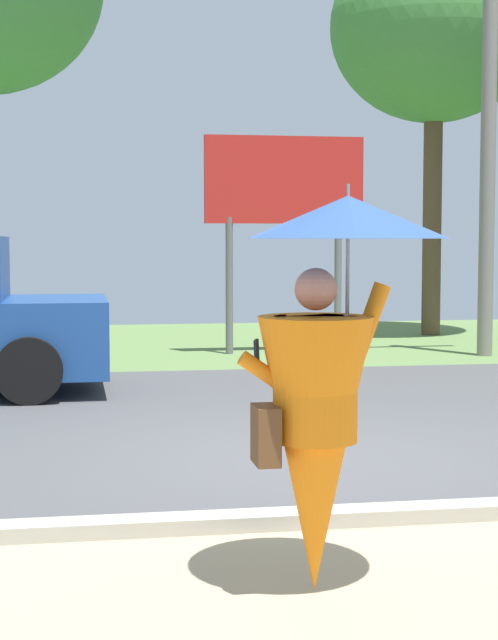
{
  "coord_description": "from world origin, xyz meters",
  "views": [
    {
      "loc": [
        -2.0,
        -8.38,
        1.85
      ],
      "look_at": [
        -0.38,
        1.0,
        1.1
      ],
      "focal_mm": 57.92,
      "sensor_mm": 36.0,
      "label": 1
    }
  ],
  "objects_px": {
    "monk_pedestrian": "(323,380)",
    "tree_right_far": "(435,28)",
    "utility_pole": "(488,140)",
    "roadside_billboard": "(284,196)"
  },
  "relations": [
    {
      "from": "monk_pedestrian",
      "to": "utility_pole",
      "type": "height_order",
      "value": "utility_pole"
    },
    {
      "from": "tree_right_far",
      "to": "roadside_billboard",
      "type": "bearing_deg",
      "value": -142.59
    },
    {
      "from": "roadside_billboard",
      "to": "monk_pedestrian",
      "type": "bearing_deg",
      "value": -100.71
    },
    {
      "from": "utility_pole",
      "to": "tree_right_far",
      "type": "height_order",
      "value": "tree_right_far"
    },
    {
      "from": "monk_pedestrian",
      "to": "roadside_billboard",
      "type": "relative_size",
      "value": 0.61
    },
    {
      "from": "utility_pole",
      "to": "tree_right_far",
      "type": "bearing_deg",
      "value": 83.89
    },
    {
      "from": "monk_pedestrian",
      "to": "tree_right_far",
      "type": "height_order",
      "value": "tree_right_far"
    },
    {
      "from": "monk_pedestrian",
      "to": "utility_pole",
      "type": "bearing_deg",
      "value": 63.52
    },
    {
      "from": "utility_pole",
      "to": "tree_right_far",
      "type": "distance_m",
      "value": 4.33
    },
    {
      "from": "utility_pole",
      "to": "roadside_billboard",
      "type": "relative_size",
      "value": 1.85
    }
  ]
}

